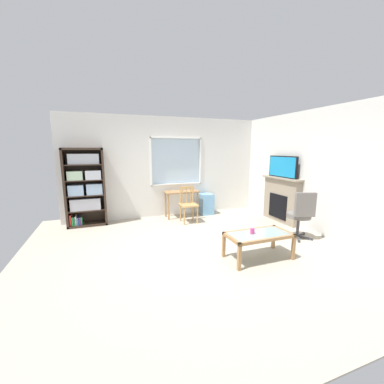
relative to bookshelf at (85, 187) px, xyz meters
The scene contains 12 objects.
ground 3.12m from the bookshelf, 46.19° to the right, with size 6.34×5.76×0.02m, color #B2A893.
wall_back_with_window 2.07m from the bookshelf, ahead, with size 5.34×0.15×2.68m.
wall_right 5.25m from the bookshelf, 24.11° to the right, with size 0.12×4.96×2.68m, color silver.
bookshelf is the anchor object (origin of this frame).
desk_under_window 2.41m from the bookshelf, ahead, with size 0.92×0.42×0.71m.
wooden_chair 2.52m from the bookshelf, 14.55° to the right, with size 0.43×0.41×0.90m.
plastic_drawer_unit 3.20m from the bookshelf, ahead, with size 0.35×0.40×0.58m, color #72ADDB.
fireplace 4.84m from the bookshelf, 16.67° to the right, with size 0.26×1.23×1.14m.
tv 4.83m from the bookshelf, 16.73° to the right, with size 0.06×0.94×0.53m.
office_chair 4.87m from the bookshelf, 31.43° to the right, with size 0.58×0.61×1.00m.
coffee_table 4.13m from the bookshelf, 46.61° to the right, with size 1.09×0.55×0.44m.
sippy_cup 4.02m from the bookshelf, 47.37° to the right, with size 0.07×0.07×0.09m, color #DB3D84.
Camera 1 is at (-1.63, -4.01, 1.84)m, focal length 22.34 mm.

